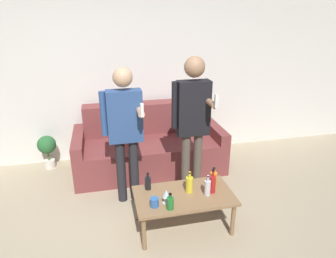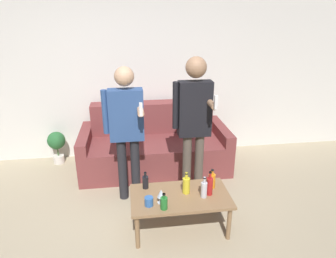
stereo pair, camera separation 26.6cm
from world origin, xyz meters
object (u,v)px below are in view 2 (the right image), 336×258
coffee_table (180,199)px  person_standing_left (126,125)px  couch (154,146)px  person_standing_right (194,118)px  bottle_orange (186,185)px

coffee_table → person_standing_left: (-0.51, 0.64, 0.60)m
couch → person_standing_right: person_standing_right is taller
couch → person_standing_left: 1.07m
bottle_orange → person_standing_right: person_standing_right is taller
coffee_table → bottle_orange: (0.07, 0.04, 0.14)m
bottle_orange → person_standing_right: (0.18, 0.51, 0.54)m
couch → bottle_orange: size_ratio=8.94×
person_standing_left → coffee_table: bearing=-51.4°
couch → bottle_orange: couch is taller
coffee_table → person_standing_right: person_standing_right is taller
person_standing_left → person_standing_right: person_standing_right is taller
coffee_table → person_standing_right: 0.90m
person_standing_left → person_standing_right: size_ratio=0.94×
bottle_orange → coffee_table: bearing=-149.9°
coffee_table → person_standing_right: size_ratio=0.59×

